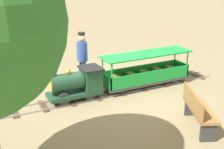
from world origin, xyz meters
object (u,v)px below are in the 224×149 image
at_px(passenger_car, 146,73).
at_px(park_bench, 198,110).
at_px(locomotive, 77,83).
at_px(conductor_person, 82,56).

height_order(passenger_car, park_bench, passenger_car).
xyz_separation_m(locomotive, conductor_person, (0.78, -0.47, 0.47)).
bearing_deg(locomotive, conductor_person, -31.21).
bearing_deg(passenger_car, park_bench, 173.19).
distance_m(passenger_car, conductor_person, 1.90).
bearing_deg(park_bench, locomotive, 35.92).
relative_size(locomotive, passenger_car, 0.54).
xyz_separation_m(passenger_car, conductor_person, (0.78, 1.65, 0.53)).
relative_size(passenger_car, conductor_person, 1.67).
height_order(locomotive, conductor_person, conductor_person).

